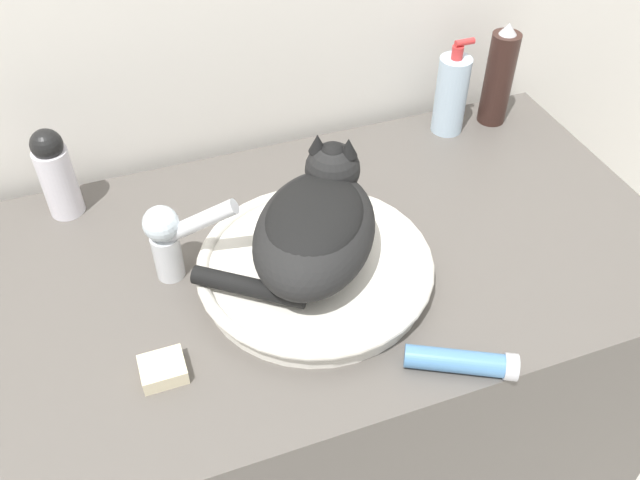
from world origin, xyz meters
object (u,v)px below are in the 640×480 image
Objects in this scene: hairspray_can_black at (499,77)px; soap_bar at (163,369)px; cream_tube at (462,362)px; cat at (317,222)px; faucet at (171,236)px; lotion_bottle_white at (56,173)px; soap_pump_bottle at (451,94)px.

soap_bar is at bearing -151.71° from hairspray_can_black.
cream_tube is (-0.36, -0.53, -0.08)m from hairspray_can_black.
cat is 2.18× the size of faucet.
hairspray_can_black is (0.69, 0.22, 0.02)m from faucet.
soap_bar is (-0.26, -0.11, -0.10)m from cat.
lotion_bottle_white is 0.74m from soap_pump_bottle.
cat is at bearing -39.20° from lotion_bottle_white.
soap_pump_bottle reaches higher than lotion_bottle_white.
cat is at bearing -142.50° from soap_pump_bottle.
hairspray_can_black is 1.38× the size of cream_tube.
hairspray_can_black is at bearing 28.29° from soap_bar.
soap_pump_bottle is at bearing 64.31° from cream_tube.
hairspray_can_black is 0.85m from soap_bar.
soap_pump_bottle is (-0.10, 0.00, -0.02)m from hairspray_can_black.
cream_tube is (-0.26, -0.53, -0.06)m from soap_pump_bottle.
cat is 1.61× the size of hairspray_can_black.
soap_bar is (-0.64, -0.40, -0.07)m from soap_pump_bottle.
faucet reaches higher than soap_bar.
cat is 0.56m from hairspray_can_black.
lotion_bottle_white reaches higher than faucet.
faucet is at bearing -55.41° from lotion_bottle_white.
cat is 0.48m from soap_pump_bottle.
faucet is 0.46m from cream_tube.
hairspray_can_black is 0.10m from soap_pump_bottle.
soap_pump_bottle is 1.27× the size of cream_tube.
lotion_bottle_white is at bearing 146.76° from faucet.
soap_pump_bottle is at bearing -19.46° from cat.
soap_bar is (0.09, -0.40, -0.07)m from lotion_bottle_white.
cat is 0.28m from cream_tube.
faucet is 2.54× the size of soap_bar.
cat reaches higher than cream_tube.
soap_pump_bottle is (0.74, 0.00, -0.00)m from lotion_bottle_white.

